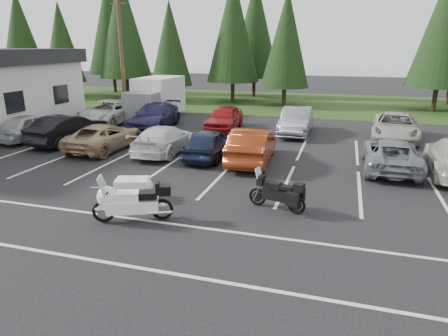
% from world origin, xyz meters
% --- Properties ---
extents(ground, '(120.00, 120.00, 0.00)m').
position_xyz_m(ground, '(0.00, 0.00, 0.00)').
color(ground, black).
rests_on(ground, ground).
extents(grass_strip, '(80.00, 16.00, 0.01)m').
position_xyz_m(grass_strip, '(0.00, 24.00, 0.01)').
color(grass_strip, '#243C13').
rests_on(grass_strip, ground).
extents(lake_water, '(70.00, 50.00, 0.02)m').
position_xyz_m(lake_water, '(4.00, 55.00, 0.00)').
color(lake_water, slate).
rests_on(lake_water, ground).
extents(utility_pole, '(1.60, 0.26, 9.00)m').
position_xyz_m(utility_pole, '(-10.00, 12.00, 4.70)').
color(utility_pole, '#473321').
rests_on(utility_pole, ground).
extents(box_truck, '(2.40, 5.60, 2.90)m').
position_xyz_m(box_truck, '(-8.00, 12.50, 1.45)').
color(box_truck, silver).
rests_on(box_truck, ground).
extents(stall_markings, '(32.00, 16.00, 0.01)m').
position_xyz_m(stall_markings, '(0.00, 2.00, 0.00)').
color(stall_markings, silver).
rests_on(stall_markings, ground).
extents(conifer_0, '(4.58, 4.58, 10.66)m').
position_xyz_m(conifer_0, '(-28.00, 22.50, 6.23)').
color(conifer_0, '#332316').
rests_on(conifer_0, ground).
extents(conifer_1, '(3.96, 3.96, 9.22)m').
position_xyz_m(conifer_1, '(-22.00, 21.20, 5.39)').
color(conifer_1, '#332316').
rests_on(conifer_1, ground).
extents(conifer_2, '(5.10, 5.10, 11.89)m').
position_xyz_m(conifer_2, '(-16.00, 22.80, 6.95)').
color(conifer_2, '#332316').
rests_on(conifer_2, ground).
extents(conifer_3, '(3.87, 3.87, 9.02)m').
position_xyz_m(conifer_3, '(-10.50, 21.40, 5.27)').
color(conifer_3, '#332316').
rests_on(conifer_3, ground).
extents(conifer_4, '(4.80, 4.80, 11.17)m').
position_xyz_m(conifer_4, '(-5.00, 22.90, 6.53)').
color(conifer_4, '#332316').
rests_on(conifer_4, ground).
extents(conifer_5, '(4.14, 4.14, 9.63)m').
position_xyz_m(conifer_5, '(0.00, 21.60, 5.63)').
color(conifer_5, '#332316').
rests_on(conifer_5, ground).
extents(conifer_6, '(4.93, 4.93, 11.48)m').
position_xyz_m(conifer_6, '(12.00, 22.10, 6.71)').
color(conifer_6, '#332316').
rests_on(conifer_6, ground).
extents(conifer_back_a, '(5.28, 5.28, 12.30)m').
position_xyz_m(conifer_back_a, '(-20.00, 27.00, 7.19)').
color(conifer_back_a, '#332316').
rests_on(conifer_back_a, ground).
extents(conifer_back_b, '(4.97, 4.97, 11.58)m').
position_xyz_m(conifer_back_b, '(-4.00, 27.50, 6.77)').
color(conifer_back_b, '#332316').
rests_on(conifer_back_b, ground).
extents(car_near_0, '(1.99, 4.47, 1.49)m').
position_xyz_m(car_near_0, '(-11.68, 4.60, 0.75)').
color(car_near_0, '#B5B7BB').
rests_on(car_near_0, ground).
extents(car_near_1, '(2.13, 4.89, 1.56)m').
position_xyz_m(car_near_1, '(-9.11, 4.42, 0.78)').
color(car_near_1, black).
rests_on(car_near_1, ground).
extents(car_near_2, '(2.29, 4.82, 1.33)m').
position_xyz_m(car_near_2, '(-6.46, 3.79, 0.66)').
color(car_near_2, '#9E7A5C').
rests_on(car_near_2, ground).
extents(car_near_3, '(1.98, 4.72, 1.36)m').
position_xyz_m(car_near_3, '(-3.26, 4.05, 0.68)').
color(car_near_3, silver).
rests_on(car_near_3, ground).
extents(car_near_4, '(1.68, 4.09, 1.39)m').
position_xyz_m(car_near_4, '(-0.84, 3.82, 0.69)').
color(car_near_4, '#151E36').
rests_on(car_near_4, ground).
extents(car_near_5, '(1.97, 4.88, 1.58)m').
position_xyz_m(car_near_5, '(1.25, 3.72, 0.79)').
color(car_near_5, maroon).
rests_on(car_near_5, ground).
extents(car_near_6, '(2.27, 4.84, 1.34)m').
position_xyz_m(car_near_6, '(7.19, 4.24, 0.67)').
color(car_near_6, slate).
rests_on(car_near_6, ground).
extents(car_far_0, '(2.76, 5.76, 1.58)m').
position_xyz_m(car_far_0, '(-10.13, 9.92, 0.79)').
color(car_far_0, silver).
rests_on(car_far_0, ground).
extents(car_far_1, '(2.61, 5.48, 1.54)m').
position_xyz_m(car_far_1, '(-6.49, 9.56, 0.77)').
color(car_far_1, '#1E1A43').
rests_on(car_far_1, ground).
extents(car_far_2, '(1.96, 4.48, 1.50)m').
position_xyz_m(car_far_2, '(-2.06, 10.34, 0.75)').
color(car_far_2, maroon).
rests_on(car_far_2, ground).
extents(car_far_3, '(1.69, 4.77, 1.57)m').
position_xyz_m(car_far_3, '(2.44, 10.38, 0.78)').
color(car_far_3, slate).
rests_on(car_far_3, ground).
extents(car_far_4, '(2.89, 5.51, 1.48)m').
position_xyz_m(car_far_4, '(7.96, 10.45, 0.74)').
color(car_far_4, '#A7A499').
rests_on(car_far_4, ground).
extents(touring_motorcycle, '(2.78, 1.79, 1.48)m').
position_xyz_m(touring_motorcycle, '(-0.76, -3.62, 0.74)').
color(touring_motorcycle, white).
rests_on(touring_motorcycle, ground).
extents(cargo_trailer, '(1.78, 1.32, 0.74)m').
position_xyz_m(cargo_trailer, '(-1.71, -1.96, 0.37)').
color(cargo_trailer, white).
rests_on(cargo_trailer, ground).
extents(adventure_motorcycle, '(2.31, 1.30, 1.33)m').
position_xyz_m(adventure_motorcycle, '(3.25, -1.50, 0.67)').
color(adventure_motorcycle, black).
rests_on(adventure_motorcycle, ground).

